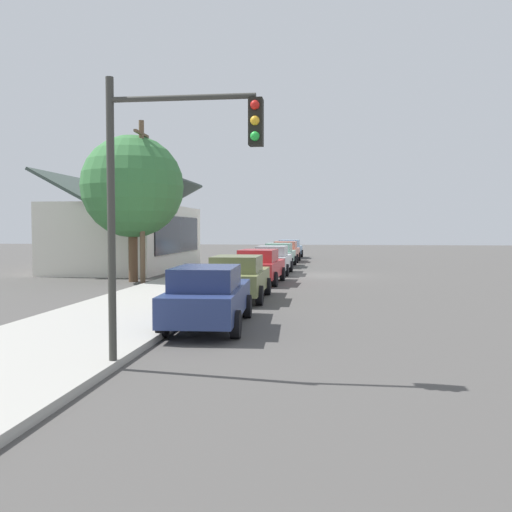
{
  "coord_description": "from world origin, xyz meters",
  "views": [
    {
      "loc": [
        -30.6,
        -0.18,
        2.52
      ],
      "look_at": [
        1.35,
        3.77,
        0.97
      ],
      "focal_mm": 39.14,
      "sensor_mm": 36.0,
      "label": 1
    }
  ],
  "objects_px": {
    "car_olive": "(239,277)",
    "car_cherry": "(260,266)",
    "car_navy": "(208,296)",
    "shade_tree": "(132,187)",
    "car_silver": "(273,260)",
    "car_skyblue": "(290,249)",
    "traffic_light_main": "(169,174)",
    "car_seafoam": "(280,255)",
    "car_coral": "(286,251)",
    "fire_hydrant_red": "(223,276)",
    "utility_pole_wooden": "(142,199)"
  },
  "relations": [
    {
      "from": "car_coral",
      "to": "fire_hydrant_red",
      "type": "relative_size",
      "value": 6.15
    },
    {
      "from": "utility_pole_wooden",
      "to": "car_silver",
      "type": "bearing_deg",
      "value": -41.44
    },
    {
      "from": "shade_tree",
      "to": "car_skyblue",
      "type": "bearing_deg",
      "value": -14.75
    },
    {
      "from": "car_seafoam",
      "to": "traffic_light_main",
      "type": "height_order",
      "value": "traffic_light_main"
    },
    {
      "from": "car_olive",
      "to": "car_seafoam",
      "type": "relative_size",
      "value": 1.01
    },
    {
      "from": "fire_hydrant_red",
      "to": "car_cherry",
      "type": "bearing_deg",
      "value": -37.59
    },
    {
      "from": "fire_hydrant_red",
      "to": "car_skyblue",
      "type": "bearing_deg",
      "value": -3.05
    },
    {
      "from": "car_skyblue",
      "to": "shade_tree",
      "type": "relative_size",
      "value": 0.66
    },
    {
      "from": "car_olive",
      "to": "car_coral",
      "type": "xyz_separation_m",
      "value": [
        23.5,
        -0.06,
        -0.0
      ]
    },
    {
      "from": "car_cherry",
      "to": "car_silver",
      "type": "distance_m",
      "value": 5.52
    },
    {
      "from": "car_cherry",
      "to": "utility_pole_wooden",
      "type": "distance_m",
      "value": 6.25
    },
    {
      "from": "car_navy",
      "to": "car_cherry",
      "type": "height_order",
      "value": "same"
    },
    {
      "from": "car_navy",
      "to": "fire_hydrant_red",
      "type": "bearing_deg",
      "value": 5.37
    },
    {
      "from": "car_olive",
      "to": "car_cherry",
      "type": "relative_size",
      "value": 1.0
    },
    {
      "from": "shade_tree",
      "to": "utility_pole_wooden",
      "type": "relative_size",
      "value": 0.93
    },
    {
      "from": "car_cherry",
      "to": "shade_tree",
      "type": "bearing_deg",
      "value": 91.77
    },
    {
      "from": "shade_tree",
      "to": "traffic_light_main",
      "type": "bearing_deg",
      "value": -158.43
    },
    {
      "from": "car_cherry",
      "to": "car_silver",
      "type": "xyz_separation_m",
      "value": [
        5.52,
        -0.1,
        0.0
      ]
    },
    {
      "from": "car_cherry",
      "to": "car_navy",
      "type": "bearing_deg",
      "value": -177.3
    },
    {
      "from": "car_navy",
      "to": "car_cherry",
      "type": "relative_size",
      "value": 1.04
    },
    {
      "from": "car_skyblue",
      "to": "car_olive",
      "type": "bearing_deg",
      "value": -177.9
    },
    {
      "from": "traffic_light_main",
      "to": "car_navy",
      "type": "bearing_deg",
      "value": 2.99
    },
    {
      "from": "car_skyblue",
      "to": "traffic_light_main",
      "type": "bearing_deg",
      "value": -177.43
    },
    {
      "from": "car_coral",
      "to": "car_silver",
      "type": "bearing_deg",
      "value": -178.23
    },
    {
      "from": "car_coral",
      "to": "traffic_light_main",
      "type": "relative_size",
      "value": 0.84
    },
    {
      "from": "car_navy",
      "to": "car_silver",
      "type": "height_order",
      "value": "same"
    },
    {
      "from": "car_seafoam",
      "to": "shade_tree",
      "type": "height_order",
      "value": "shade_tree"
    },
    {
      "from": "car_silver",
      "to": "utility_pole_wooden",
      "type": "relative_size",
      "value": 0.65
    },
    {
      "from": "car_seafoam",
      "to": "shade_tree",
      "type": "bearing_deg",
      "value": 153.83
    },
    {
      "from": "car_olive",
      "to": "car_coral",
      "type": "relative_size",
      "value": 1.09
    },
    {
      "from": "shade_tree",
      "to": "car_navy",
      "type": "bearing_deg",
      "value": -152.36
    },
    {
      "from": "car_cherry",
      "to": "car_seafoam",
      "type": "distance_m",
      "value": 11.75
    },
    {
      "from": "car_olive",
      "to": "car_skyblue",
      "type": "xyz_separation_m",
      "value": [
        29.11,
        0.01,
        0.0
      ]
    },
    {
      "from": "traffic_light_main",
      "to": "fire_hydrant_red",
      "type": "relative_size",
      "value": 7.32
    },
    {
      "from": "car_cherry",
      "to": "car_silver",
      "type": "height_order",
      "value": "same"
    },
    {
      "from": "car_olive",
      "to": "car_silver",
      "type": "height_order",
      "value": "same"
    },
    {
      "from": "car_navy",
      "to": "car_coral",
      "type": "bearing_deg",
      "value": -2.79
    },
    {
      "from": "car_navy",
      "to": "car_cherry",
      "type": "bearing_deg",
      "value": -2.62
    },
    {
      "from": "car_cherry",
      "to": "traffic_light_main",
      "type": "relative_size",
      "value": 0.91
    },
    {
      "from": "car_coral",
      "to": "car_skyblue",
      "type": "distance_m",
      "value": 5.61
    },
    {
      "from": "shade_tree",
      "to": "car_coral",
      "type": "bearing_deg",
      "value": -19.41
    },
    {
      "from": "car_olive",
      "to": "utility_pole_wooden",
      "type": "height_order",
      "value": "utility_pole_wooden"
    },
    {
      "from": "utility_pole_wooden",
      "to": "fire_hydrant_red",
      "type": "height_order",
      "value": "utility_pole_wooden"
    },
    {
      "from": "car_cherry",
      "to": "shade_tree",
      "type": "xyz_separation_m",
      "value": [
        0.07,
        6.1,
        3.72
      ]
    },
    {
      "from": "car_olive",
      "to": "fire_hydrant_red",
      "type": "xyz_separation_m",
      "value": [
        4.27,
        1.34,
        -0.32
      ]
    },
    {
      "from": "fire_hydrant_red",
      "to": "car_seafoam",
      "type": "bearing_deg",
      "value": -5.72
    },
    {
      "from": "car_navy",
      "to": "fire_hydrant_red",
      "type": "height_order",
      "value": "car_navy"
    },
    {
      "from": "car_olive",
      "to": "car_navy",
      "type": "bearing_deg",
      "value": -179.69
    },
    {
      "from": "car_olive",
      "to": "fire_hydrant_red",
      "type": "height_order",
      "value": "car_olive"
    },
    {
      "from": "traffic_light_main",
      "to": "car_silver",
      "type": "bearing_deg",
      "value": 0.49
    }
  ]
}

